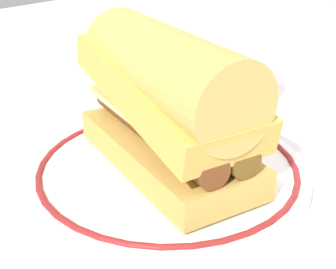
# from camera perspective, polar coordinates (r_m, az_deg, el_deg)

# --- Properties ---
(ground_plane) EXTENTS (1.50, 1.50, 0.00)m
(ground_plane) POSITION_cam_1_polar(r_m,az_deg,el_deg) (0.49, -0.63, -3.23)
(ground_plane) COLOR silver
(plate) EXTENTS (0.26, 0.26, 0.01)m
(plate) POSITION_cam_1_polar(r_m,az_deg,el_deg) (0.47, -0.00, -4.11)
(plate) COLOR white
(plate) RESTS_ON ground_plane
(sausage_sandwich) EXTENTS (0.21, 0.12, 0.12)m
(sausage_sandwich) POSITION_cam_1_polar(r_m,az_deg,el_deg) (0.43, -0.00, 4.02)
(sausage_sandwich) COLOR gold
(sausage_sandwich) RESTS_ON plate
(salt_shaker) EXTENTS (0.03, 0.03, 0.07)m
(salt_shaker) POSITION_cam_1_polar(r_m,az_deg,el_deg) (0.62, 10.60, 6.11)
(salt_shaker) COLOR white
(salt_shaker) RESTS_ON ground_plane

